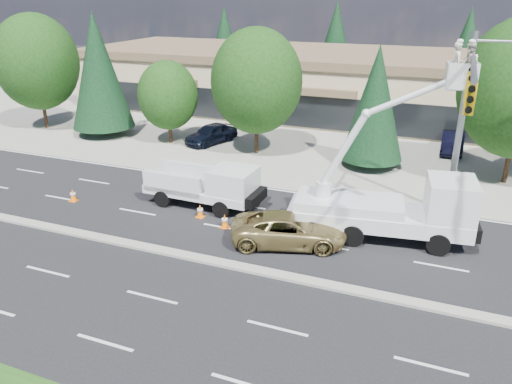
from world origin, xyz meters
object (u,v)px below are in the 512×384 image
at_px(signal_mast, 465,105).
at_px(utility_pickup, 209,190).
at_px(bucket_truck, 398,200).
at_px(minivan, 289,229).

distance_m(signal_mast, utility_pickup, 13.05).
bearing_deg(utility_pickup, bucket_truck, 0.48).
bearing_deg(signal_mast, utility_pickup, -171.50).
height_order(utility_pickup, bucket_truck, bucket_truck).
distance_m(utility_pickup, minivan, 5.84).
relative_size(bucket_truck, minivan, 1.73).
bearing_deg(bucket_truck, utility_pickup, 170.36).
xyz_separation_m(signal_mast, minivan, (-6.60, -4.24, -5.34)).
bearing_deg(minivan, signal_mast, -74.88).
height_order(signal_mast, utility_pickup, signal_mast).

